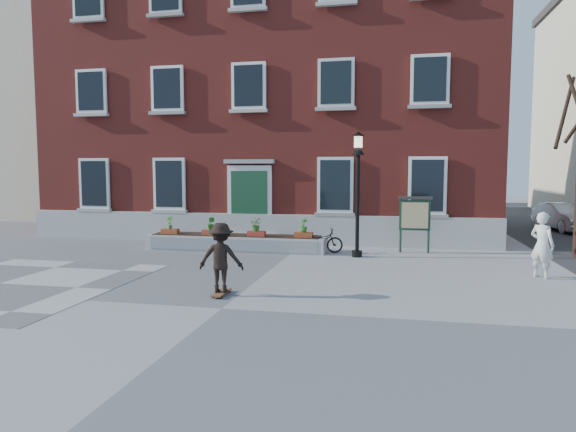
% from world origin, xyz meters
% --- Properties ---
extents(ground, '(100.00, 100.00, 0.00)m').
position_xyz_m(ground, '(0.00, 0.00, 0.00)').
color(ground, gray).
rests_on(ground, ground).
extents(distant_building, '(10.00, 12.00, 13.00)m').
position_xyz_m(distant_building, '(-18.00, 20.00, 6.50)').
color(distant_building, beige).
rests_on(distant_building, ground).
extents(bicycle, '(1.65, 0.96, 0.82)m').
position_xyz_m(bicycle, '(0.90, 7.12, 0.41)').
color(bicycle, black).
rests_on(bicycle, ground).
extents(parked_car, '(1.98, 3.97, 1.25)m').
position_xyz_m(parked_car, '(10.76, 15.47, 0.63)').
color(parked_car, silver).
rests_on(parked_car, ground).
extents(bystander, '(0.72, 0.72, 1.69)m').
position_xyz_m(bystander, '(6.99, 4.44, 0.85)').
color(bystander, silver).
rests_on(bystander, ground).
extents(brick_building, '(18.40, 10.85, 12.60)m').
position_xyz_m(brick_building, '(-2.00, 13.98, 6.30)').
color(brick_building, maroon).
rests_on(brick_building, ground).
extents(planter_assembly, '(6.20, 1.12, 1.15)m').
position_xyz_m(planter_assembly, '(-1.99, 7.18, 0.31)').
color(planter_assembly, '#B9B9B4').
rests_on(planter_assembly, ground).
extents(lamp_post, '(0.40, 0.40, 3.93)m').
position_xyz_m(lamp_post, '(2.17, 6.64, 2.54)').
color(lamp_post, black).
rests_on(lamp_post, ground).
extents(notice_board, '(1.10, 0.16, 1.87)m').
position_xyz_m(notice_board, '(3.96, 7.84, 1.26)').
color(notice_board, '#172F24').
rests_on(notice_board, ground).
extents(skateboarder, '(1.03, 0.78, 1.60)m').
position_xyz_m(skateboarder, '(-0.37, 1.03, 0.83)').
color(skateboarder, brown).
rests_on(skateboarder, ground).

